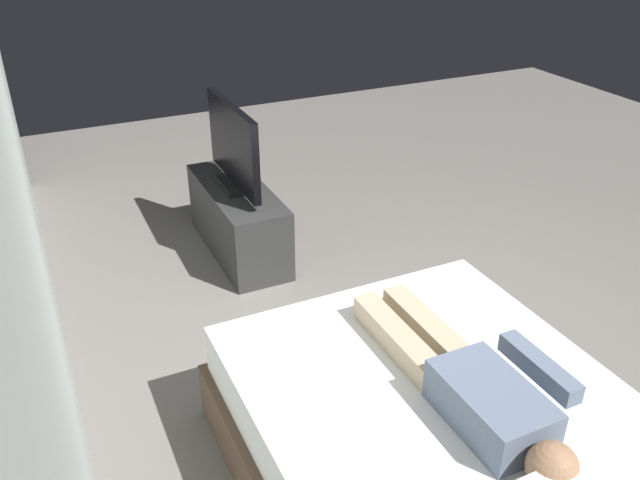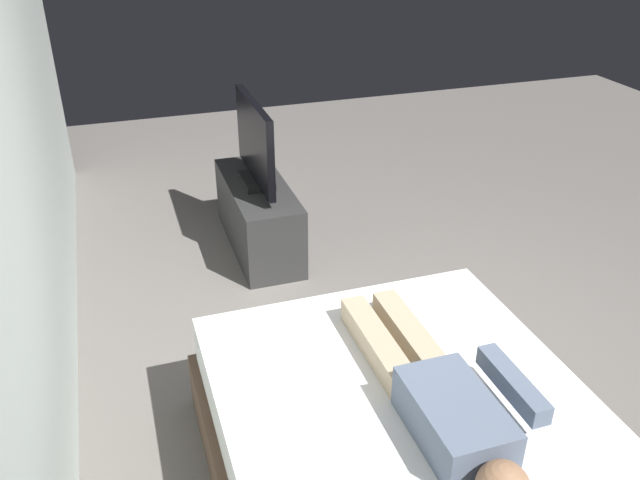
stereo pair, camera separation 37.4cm
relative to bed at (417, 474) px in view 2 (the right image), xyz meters
The scene contains 7 objects.
ground_plane 0.96m from the bed, 33.94° to the right, with size 10.00×10.00×0.00m, color slate.
back_wall 2.14m from the bed, 49.91° to the left, with size 6.40×0.10×2.80m, color silver.
bed is the anchor object (origin of this frame).
person 0.37m from the bed, 71.48° to the right, with size 1.26×0.46×0.18m.
remote 0.60m from the bed, 69.87° to the right, with size 0.15×0.04×0.02m, color black.
tv_stand 2.49m from the bed, ahead, with size 1.10×0.40×0.50m, color #2D2D2D.
tv 2.54m from the bed, ahead, with size 0.88×0.20×0.59m.
Camera 2 is at (-2.43, 1.47, 2.36)m, focal length 37.06 mm.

